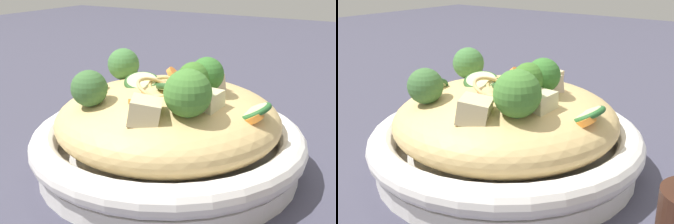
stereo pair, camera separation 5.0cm
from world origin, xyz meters
TOP-DOWN VIEW (x-y plane):
  - ground_plane at (0.00, 0.00)m, footprint 3.00×3.00m
  - serving_bowl at (0.00, 0.00)m, footprint 0.33×0.33m
  - noodle_heap at (-0.00, -0.00)m, footprint 0.26×0.26m
  - broccoli_florets at (-0.02, -0.00)m, footprint 0.16×0.20m
  - carrot_coins at (-0.00, -0.03)m, footprint 0.15×0.16m
  - zucchini_slices at (-0.01, -0.01)m, footprint 0.08×0.22m
  - chicken_chunks at (-0.02, -0.03)m, footprint 0.22×0.09m

SIDE VIEW (x-z plane):
  - ground_plane at x=0.00m, z-range 0.00..0.00m
  - serving_bowl at x=0.00m, z-range 0.00..0.05m
  - noodle_heap at x=0.00m, z-range 0.02..0.11m
  - carrot_coins at x=0.00m, z-range 0.08..0.11m
  - zucchini_slices at x=-0.01m, z-range 0.08..0.12m
  - chicken_chunks at x=-0.02m, z-range 0.08..0.12m
  - broccoli_florets at x=-0.02m, z-range 0.08..0.15m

